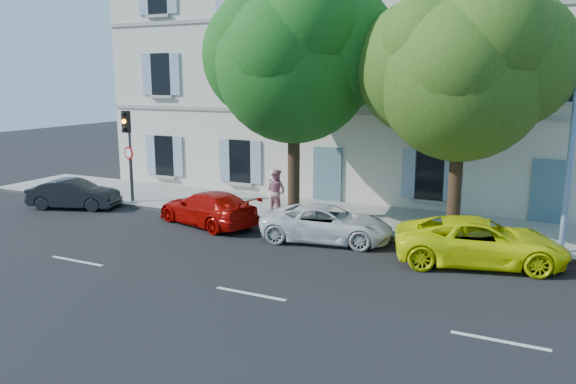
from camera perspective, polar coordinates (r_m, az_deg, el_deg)
The scene contains 14 objects.
ground at distance 17.96m, azimuth 2.54°, elevation -6.04°, with size 90.00×90.00×0.00m, color black.
sidewalk at distance 21.95m, azimuth 7.16°, elevation -2.67°, with size 36.00×4.50×0.15m, color #A09E96.
kerb at distance 19.97m, azimuth 5.15°, elevation -4.03°, with size 36.00×0.16×0.16m, color #9E998E.
building at distance 26.81m, azimuth 11.56°, elevation 12.52°, with size 28.00×7.00×12.00m, color beige.
car_dark_sedan at distance 25.31m, azimuth -20.91°, elevation -0.19°, with size 1.30×3.73×1.23m, color black.
car_red_coupe at distance 21.20m, azimuth -8.19°, elevation -1.63°, with size 1.79×4.40×1.28m, color #AD0904.
car_white_coupe at distance 18.96m, azimuth 3.97°, elevation -3.19°, with size 2.03×4.40×1.22m, color white.
car_yellow_supercar at distance 17.53m, azimuth 18.92°, elevation -4.78°, with size 2.27×4.93×1.37m, color #F6FF0A.
tree_left at distance 20.81m, azimuth 0.61°, elevation 12.88°, with size 5.78×5.78×8.95m.
tree_right at distance 18.79m, azimuth 17.21°, elevation 11.08°, with size 5.35×5.35×8.25m.
traffic_light at distance 24.93m, azimuth -15.97°, elevation 5.45°, with size 0.33×0.44×3.91m.
road_sign at distance 24.98m, azimuth -15.82°, elevation 2.94°, with size 0.55×0.14×2.40m.
pedestrian_a at distance 23.20m, azimuth -1.47°, elevation 0.39°, with size 0.58×0.38×1.58m, color white.
pedestrian_b at distance 21.91m, azimuth -1.25°, elevation 0.02°, with size 0.88×0.68×1.81m, color #D38794.
Camera 1 is at (6.76, -15.74, 5.40)m, focal length 35.00 mm.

